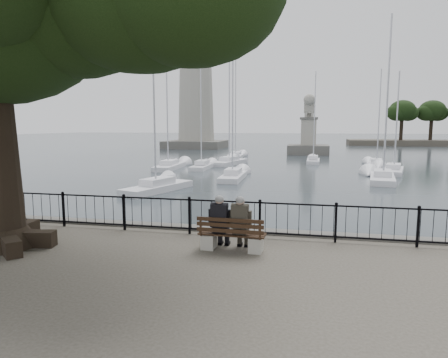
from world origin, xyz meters
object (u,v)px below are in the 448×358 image
(bench, at_px, (232,239))
(lighthouse, at_px, (196,73))
(person_left, at_px, (221,224))
(lion_monument, at_px, (308,139))
(person_right, at_px, (241,225))

(bench, height_order, lighthouse, lighthouse)
(lighthouse, bearing_deg, person_left, -73.33)
(lion_monument, bearing_deg, lighthouse, 148.91)
(person_left, bearing_deg, person_right, -1.82)
(bench, relative_size, lighthouse, 0.05)
(lion_monument, bearing_deg, person_left, -92.16)
(bench, distance_m, person_right, 0.40)
(person_left, bearing_deg, bench, -19.25)
(lion_monument, bearing_deg, person_right, -91.56)
(person_left, relative_size, lion_monument, 0.16)
(bench, xyz_separation_m, lion_monument, (1.53, 48.70, 0.80))
(lighthouse, relative_size, lion_monument, 3.71)
(person_right, relative_size, lighthouse, 0.04)
(bench, bearing_deg, lighthouse, 106.90)
(bench, bearing_deg, lion_monument, 88.20)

